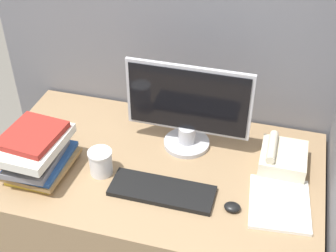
{
  "coord_description": "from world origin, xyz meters",
  "views": [
    {
      "loc": [
        0.45,
        -0.99,
        2.04
      ],
      "look_at": [
        0.05,
        0.45,
        0.91
      ],
      "focal_mm": 50.0,
      "sensor_mm": 36.0,
      "label": 1
    }
  ],
  "objects_px": {
    "keyboard": "(162,191)",
    "desk_telephone": "(282,159)",
    "monitor": "(188,110)",
    "coffee_cup": "(101,162)",
    "book_stack": "(36,153)",
    "mouse": "(232,207)"
  },
  "relations": [
    {
      "from": "mouse",
      "to": "desk_telephone",
      "type": "height_order",
      "value": "desk_telephone"
    },
    {
      "from": "desk_telephone",
      "to": "monitor",
      "type": "bearing_deg",
      "value": 174.76
    },
    {
      "from": "coffee_cup",
      "to": "desk_telephone",
      "type": "xyz_separation_m",
      "value": [
        0.71,
        0.23,
        -0.01
      ]
    },
    {
      "from": "keyboard",
      "to": "desk_telephone",
      "type": "height_order",
      "value": "desk_telephone"
    },
    {
      "from": "coffee_cup",
      "to": "book_stack",
      "type": "xyz_separation_m",
      "value": [
        -0.25,
        -0.06,
        0.04
      ]
    },
    {
      "from": "book_stack",
      "to": "desk_telephone",
      "type": "height_order",
      "value": "book_stack"
    },
    {
      "from": "keyboard",
      "to": "coffee_cup",
      "type": "xyz_separation_m",
      "value": [
        -0.27,
        0.05,
        0.04
      ]
    },
    {
      "from": "keyboard",
      "to": "desk_telephone",
      "type": "relative_size",
      "value": 1.99
    },
    {
      "from": "monitor",
      "to": "book_stack",
      "type": "bearing_deg",
      "value": -148.61
    },
    {
      "from": "book_stack",
      "to": "coffee_cup",
      "type": "bearing_deg",
      "value": 13.64
    },
    {
      "from": "mouse",
      "to": "book_stack",
      "type": "height_order",
      "value": "book_stack"
    },
    {
      "from": "mouse",
      "to": "keyboard",
      "type": "bearing_deg",
      "value": 176.87
    },
    {
      "from": "book_stack",
      "to": "keyboard",
      "type": "bearing_deg",
      "value": 1.52
    },
    {
      "from": "monitor",
      "to": "book_stack",
      "type": "relative_size",
      "value": 1.71
    },
    {
      "from": "monitor",
      "to": "book_stack",
      "type": "xyz_separation_m",
      "value": [
        -0.54,
        -0.33,
        -0.09
      ]
    },
    {
      "from": "desk_telephone",
      "to": "mouse",
      "type": "bearing_deg",
      "value": -118.01
    },
    {
      "from": "coffee_cup",
      "to": "desk_telephone",
      "type": "height_order",
      "value": "desk_telephone"
    },
    {
      "from": "keyboard",
      "to": "desk_telephone",
      "type": "bearing_deg",
      "value": 32.68
    },
    {
      "from": "monitor",
      "to": "book_stack",
      "type": "distance_m",
      "value": 0.64
    },
    {
      "from": "monitor",
      "to": "desk_telephone",
      "type": "bearing_deg",
      "value": -5.24
    },
    {
      "from": "mouse",
      "to": "monitor",
      "type": "bearing_deg",
      "value": 127.68
    },
    {
      "from": "monitor",
      "to": "coffee_cup",
      "type": "relative_size",
      "value": 4.89
    }
  ]
}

